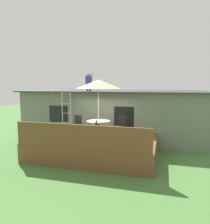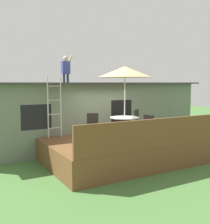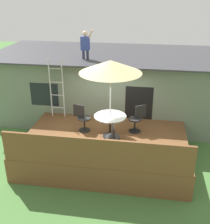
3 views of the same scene
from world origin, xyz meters
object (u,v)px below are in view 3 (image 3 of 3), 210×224
object	(u,v)px
patio_umbrella	(111,67)
person_figure	(85,43)
patio_table	(110,120)
patio_chair_left	(82,118)
patio_chair_right	(137,119)
step_ladder	(57,89)
patio_chair_near	(113,138)

from	to	relation	value
patio_umbrella	person_figure	size ratio (longest dim) A/B	2.29
patio_table	person_figure	size ratio (longest dim) A/B	0.94
patio_chair_left	patio_chair_right	size ratio (longest dim) A/B	1.00
patio_table	step_ladder	bearing A→B (deg)	149.42
step_ladder	patio_chair_right	world-z (taller)	step_ladder
patio_table	step_ladder	world-z (taller)	step_ladder
patio_umbrella	step_ladder	size ratio (longest dim) A/B	1.15
person_figure	patio_chair_left	world-z (taller)	person_figure
patio_chair_right	patio_table	bearing A→B (deg)	-0.00
patio_table	patio_chair_right	distance (m)	1.00
step_ladder	patio_chair_left	xyz separation A→B (m)	(1.17, -0.98, -0.64)
step_ladder	patio_chair_left	bearing A→B (deg)	-40.07
patio_chair_right	patio_chair_near	xyz separation A→B (m)	(-0.63, -1.46, 0.00)
step_ladder	person_figure	size ratio (longest dim) A/B	1.98
patio_table	step_ladder	size ratio (longest dim) A/B	0.47
patio_umbrella	person_figure	world-z (taller)	person_figure
patio_chair_left	patio_chair_near	size ratio (longest dim) A/B	1.00
patio_umbrella	patio_chair_left	bearing A→B (deg)	163.57
patio_umbrella	step_ladder	xyz separation A→B (m)	(-2.15, 1.27, -1.25)
step_ladder	patio_chair_right	bearing A→B (deg)	-14.00
step_ladder	patio_chair_near	distance (m)	3.30
patio_chair_left	patio_chair_right	bearing A→B (deg)	23.80
patio_table	patio_chair_right	size ratio (longest dim) A/B	1.13
patio_table	patio_chair_near	xyz separation A→B (m)	(0.21, -0.94, -0.13)
patio_umbrella	person_figure	bearing A→B (deg)	118.62
step_ladder	person_figure	bearing A→B (deg)	50.71
patio_chair_right	patio_chair_near	world-z (taller)	same
patio_chair_right	patio_chair_near	size ratio (longest dim) A/B	1.00
patio_chair_left	patio_umbrella	bearing A→B (deg)	-0.00
patio_umbrella	patio_chair_near	size ratio (longest dim) A/B	2.76
patio_umbrella	patio_chair_right	size ratio (longest dim) A/B	2.76
step_ladder	patio_chair_right	distance (m)	3.15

